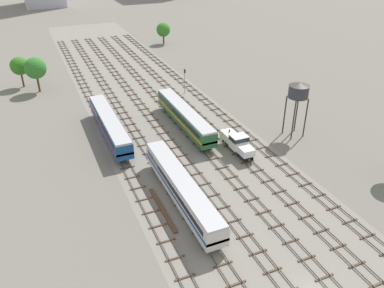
% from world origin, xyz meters
% --- Properties ---
extents(ground_plane, '(480.00, 480.00, 0.00)m').
position_xyz_m(ground_plane, '(0.00, 56.00, 0.00)').
color(ground_plane, slate).
extents(ballast_bed, '(26.99, 176.00, 0.01)m').
position_xyz_m(ballast_bed, '(0.00, 56.00, 0.00)').
color(ballast_bed, gray).
rests_on(ballast_bed, ground).
extents(track_far_left, '(2.40, 126.00, 0.29)m').
position_xyz_m(track_far_left, '(-11.49, 57.00, 0.14)').
color(track_far_left, '#47382D').
rests_on(track_far_left, ground).
extents(track_left, '(2.40, 126.00, 0.29)m').
position_xyz_m(track_left, '(-6.90, 57.00, 0.14)').
color(track_left, '#47382D').
rests_on(track_left, ground).
extents(track_centre_left, '(2.40, 126.00, 0.29)m').
position_xyz_m(track_centre_left, '(-2.30, 57.00, 0.14)').
color(track_centre_left, '#47382D').
rests_on(track_centre_left, ground).
extents(track_centre, '(2.40, 126.00, 0.29)m').
position_xyz_m(track_centre, '(2.30, 57.00, 0.14)').
color(track_centre, '#47382D').
rests_on(track_centre, ground).
extents(track_centre_right, '(2.40, 126.00, 0.29)m').
position_xyz_m(track_centre_right, '(6.90, 57.00, 0.14)').
color(track_centre_right, '#47382D').
rests_on(track_centre_right, ground).
extents(track_right, '(2.40, 126.00, 0.29)m').
position_xyz_m(track_right, '(11.49, 57.00, 0.14)').
color(track_right, '#47382D').
rests_on(track_right, ground).
extents(passenger_coach_left_nearest, '(2.96, 22.00, 3.80)m').
position_xyz_m(passenger_coach_left_nearest, '(-6.90, 19.82, 2.61)').
color(passenger_coach_left_nearest, beige).
rests_on(passenger_coach_left_nearest, ground).
extents(shunter_loco_centre_right_near, '(2.74, 8.46, 3.10)m').
position_xyz_m(shunter_loco_centre_right_near, '(6.90, 28.96, 2.01)').
color(shunter_loco_centre_right_near, white).
rests_on(shunter_loco_centre_right_near, ground).
extents(passenger_coach_centre_mid, '(2.96, 22.00, 3.80)m').
position_xyz_m(passenger_coach_centre_mid, '(2.30, 41.03, 2.61)').
color(passenger_coach_centre_mid, '#286638').
rests_on(passenger_coach_centre_mid, ground).
extents(passenger_coach_far_left_midfar, '(2.96, 22.00, 3.80)m').
position_xyz_m(passenger_coach_far_left_midfar, '(-11.49, 43.03, 2.61)').
color(passenger_coach_far_left_midfar, '#194C8C').
rests_on(passenger_coach_far_left_midfar, ground).
extents(water_tower, '(3.68, 3.68, 10.07)m').
position_xyz_m(water_tower, '(19.52, 30.56, 8.50)').
color(water_tower, '#2D2826').
rests_on(water_tower, ground).
extents(signal_post_nearest, '(0.28, 0.47, 5.87)m').
position_xyz_m(signal_post_nearest, '(9.20, 57.69, 3.70)').
color(signal_post_nearest, gray).
rests_on(signal_post_nearest, ground).
extents(lineside_tree_0, '(4.90, 4.90, 8.13)m').
position_xyz_m(lineside_tree_0, '(-21.58, 72.24, 5.65)').
color(lineside_tree_0, '#4C331E').
rests_on(lineside_tree_0, ground).
extents(lineside_tree_1, '(4.53, 4.53, 6.89)m').
position_xyz_m(lineside_tree_1, '(20.07, 102.52, 4.60)').
color(lineside_tree_1, '#4C331E').
rests_on(lineside_tree_1, ground).
extents(lineside_tree_2, '(4.27, 4.27, 7.32)m').
position_xyz_m(lineside_tree_2, '(-24.88, 77.14, 5.15)').
color(lineside_tree_2, '#4C331E').
rests_on(lineside_tree_2, ground).
extents(spare_rail_bundle, '(0.60, 10.00, 0.24)m').
position_xyz_m(spare_rail_bundle, '(-9.86, 19.35, 0.12)').
color(spare_rail_bundle, brown).
rests_on(spare_rail_bundle, ground).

